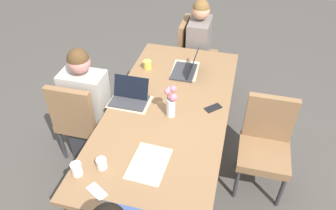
{
  "coord_description": "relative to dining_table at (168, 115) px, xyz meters",
  "views": [
    {
      "loc": [
        2.06,
        0.52,
        2.54
      ],
      "look_at": [
        0.0,
        0.0,
        0.78
      ],
      "focal_mm": 34.51,
      "sensor_mm": 36.0,
      "label": 1
    }
  ],
  "objects": [
    {
      "name": "chair_head_left_left_far",
      "position": [
        -1.41,
        -0.04,
        -0.17
      ],
      "size": [
        0.44,
        0.44,
        0.9
      ],
      "color": "olive",
      "rests_on": "ground_plane"
    },
    {
      "name": "laptop_head_left_left_far",
      "position": [
        -0.59,
        0.04,
        0.11
      ],
      "size": [
        0.32,
        0.22,
        0.21
      ],
      "color": "#38383D",
      "rests_on": "dining_table"
    },
    {
      "name": "coffee_mug_centre_left",
      "position": [
        0.83,
        -0.44,
        0.12
      ],
      "size": [
        0.08,
        0.08,
        0.1
      ],
      "primitive_type": "cylinder",
      "color": "white",
      "rests_on": "dining_table"
    },
    {
      "name": "chair_near_left_near",
      "position": [
        0.04,
        -0.85,
        -0.17
      ],
      "size": [
        0.44,
        0.44,
        0.9
      ],
      "color": "olive",
      "rests_on": "ground_plane"
    },
    {
      "name": "phone_black",
      "position": [
        -0.11,
        0.38,
        0.07
      ],
      "size": [
        0.16,
        0.16,
        0.01
      ],
      "primitive_type": "cube",
      "rotation": [
        0.0,
        0.0,
        2.35
      ],
      "color": "black",
      "rests_on": "dining_table"
    },
    {
      "name": "placemat_head_left_left_far",
      "position": [
        -0.64,
        0.02,
        0.07
      ],
      "size": [
        0.37,
        0.28,
        0.0
      ],
      "primitive_type": "cube",
      "rotation": [
        0.0,
        0.0,
        0.05
      ],
      "color": "beige",
      "rests_on": "dining_table"
    },
    {
      "name": "placemat_head_right_left_mid",
      "position": [
        0.62,
        0.01,
        0.07
      ],
      "size": [
        0.37,
        0.28,
        0.0
      ],
      "primitive_type": "cube",
      "rotation": [
        0.0,
        0.0,
        3.1
      ],
      "color": "beige",
      "rests_on": "dining_table"
    },
    {
      "name": "coffee_mug_near_left",
      "position": [
        -0.58,
        -0.36,
        0.11
      ],
      "size": [
        0.08,
        0.08,
        0.09
      ],
      "primitive_type": "cylinder",
      "color": "#DBC64C",
      "rests_on": "dining_table"
    },
    {
      "name": "ground_plane",
      "position": [
        0.0,
        0.0,
        -0.66
      ],
      "size": [
        10.0,
        10.0,
        0.0
      ],
      "primitive_type": "plane",
      "color": "#4C4742"
    },
    {
      "name": "laptop_near_left_near",
      "position": [
        -0.04,
        -0.36,
        0.11
      ],
      "size": [
        0.22,
        0.32,
        0.2
      ],
      "color": "#38383D",
      "rests_on": "dining_table"
    },
    {
      "name": "dining_table",
      "position": [
        0.0,
        0.0,
        0.0
      ],
      "size": [
        2.16,
        1.03,
        0.73
      ],
      "color": "olive",
      "rests_on": "ground_plane"
    },
    {
      "name": "flower_vase",
      "position": [
        0.07,
        0.04,
        0.22
      ],
      "size": [
        0.1,
        0.11,
        0.29
      ],
      "color": "silver",
      "rests_on": "dining_table"
    },
    {
      "name": "phone_silver",
      "position": [
        0.93,
        -0.25,
        0.07
      ],
      "size": [
        0.14,
        0.17,
        0.01
      ],
      "primitive_type": "cube",
      "rotation": [
        0.0,
        0.0,
        1.07
      ],
      "color": "silver",
      "rests_on": "dining_table"
    },
    {
      "name": "person_near_left_near",
      "position": [
        -0.03,
        -0.79,
        -0.14
      ],
      "size": [
        0.36,
        0.4,
        1.19
      ],
      "color": "#2D2D33",
      "rests_on": "ground_plane"
    },
    {
      "name": "person_head_left_left_far",
      "position": [
        -1.35,
        0.03,
        -0.14
      ],
      "size": [
        0.4,
        0.36,
        1.19
      ],
      "color": "#2D2D33",
      "rests_on": "ground_plane"
    },
    {
      "name": "chair_far_right_near",
      "position": [
        -0.06,
        0.87,
        -0.17
      ],
      "size": [
        0.44,
        0.44,
        0.9
      ],
      "color": "olive",
      "rests_on": "ground_plane"
    },
    {
      "name": "placemat_near_left_near",
      "position": [
        -0.01,
        -0.35,
        0.07
      ],
      "size": [
        0.27,
        0.36,
        0.0
      ],
      "primitive_type": "cube",
      "rotation": [
        0.0,
        0.0,
        1.56
      ],
      "color": "beige",
      "rests_on": "dining_table"
    },
    {
      "name": "coffee_mug_near_right",
      "position": [
        0.73,
        -0.3,
        0.11
      ],
      "size": [
        0.07,
        0.07,
        0.08
      ],
      "primitive_type": "cylinder",
      "color": "white",
      "rests_on": "dining_table"
    }
  ]
}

